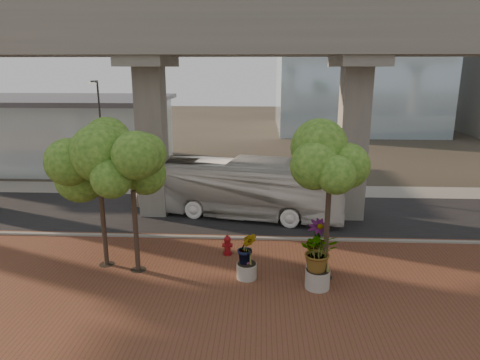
{
  "coord_description": "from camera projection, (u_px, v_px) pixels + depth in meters",
  "views": [
    {
      "loc": [
        0.63,
        -23.35,
        8.94
      ],
      "look_at": [
        -0.6,
        0.5,
        2.65
      ],
      "focal_mm": 32.0,
      "sensor_mm": 36.0,
      "label": 1
    }
  ],
  "objects": [
    {
      "name": "brick_plaza",
      "position": [
        244.0,
        297.0,
        17.12
      ],
      "size": [
        70.0,
        13.0,
        0.06
      ],
      "primitive_type": "cube",
      "color": "brown",
      "rests_on": "ground"
    },
    {
      "name": "planter_front",
      "position": [
        319.0,
        254.0,
        17.45
      ],
      "size": [
        2.27,
        2.27,
        2.5
      ],
      "color": "#A09990",
      "rests_on": "ground"
    },
    {
      "name": "far_sidewalk",
      "position": [
        253.0,
        190.0,
        32.09
      ],
      "size": [
        90.0,
        3.0,
        0.06
      ],
      "primitive_type": "cube",
      "color": "gray",
      "rests_on": "ground"
    },
    {
      "name": "ground",
      "position": [
        250.0,
        226.0,
        24.86
      ],
      "size": [
        160.0,
        160.0,
        0.0
      ],
      "primitive_type": "plane",
      "color": "#312E23",
      "rests_on": "ground"
    },
    {
      "name": "fire_hydrant",
      "position": [
        227.0,
        245.0,
        20.89
      ],
      "size": [
        0.5,
        0.45,
        1.01
      ],
      "color": "maroon",
      "rests_on": "ground"
    },
    {
      "name": "street_tree_far_west",
      "position": [
        98.0,
        167.0,
        18.75
      ],
      "size": [
        4.11,
        4.11,
        6.56
      ],
      "color": "#3E2E23",
      "rests_on": "ground"
    },
    {
      "name": "planter_right",
      "position": [
        318.0,
        241.0,
        18.77
      ],
      "size": [
        2.3,
        2.3,
        2.46
      ],
      "color": "#AAA699",
      "rests_on": "ground"
    },
    {
      "name": "asphalt_road",
      "position": [
        251.0,
        215.0,
        26.78
      ],
      "size": [
        90.0,
        8.0,
        0.04
      ],
      "primitive_type": "cube",
      "color": "black",
      "rests_on": "ground"
    },
    {
      "name": "planter_left",
      "position": [
        247.0,
        250.0,
        18.31
      ],
      "size": [
        1.94,
        1.94,
        2.14
      ],
      "color": "gray",
      "rests_on": "ground"
    },
    {
      "name": "transit_viaduct",
      "position": [
        252.0,
        97.0,
        24.93
      ],
      "size": [
        72.0,
        5.6,
        12.4
      ],
      "color": "gray",
      "rests_on": "ground"
    },
    {
      "name": "street_tree_near_west",
      "position": [
        132.0,
        167.0,
        18.19
      ],
      "size": [
        3.62,
        3.62,
        6.44
      ],
      "color": "#3E2E23",
      "rests_on": "ground"
    },
    {
      "name": "streetlamp_east",
      "position": [
        349.0,
        122.0,
        29.22
      ],
      "size": [
        0.46,
        1.33,
        9.21
      ],
      "color": "#2B2C30",
      "rests_on": "ground"
    },
    {
      "name": "streetlamp_west",
      "position": [
        100.0,
        129.0,
        30.56
      ],
      "size": [
        0.4,
        1.17,
        8.06
      ],
      "color": "#292A2E",
      "rests_on": "ground"
    },
    {
      "name": "street_tree_near_east",
      "position": [
        330.0,
        168.0,
        17.45
      ],
      "size": [
        3.62,
        3.62,
        6.59
      ],
      "color": "#3E2E23",
      "rests_on": "ground"
    },
    {
      "name": "curb_strip",
      "position": [
        249.0,
        238.0,
        22.91
      ],
      "size": [
        70.0,
        0.25,
        0.16
      ],
      "primitive_type": "cube",
      "color": "gray",
      "rests_on": "ground"
    },
    {
      "name": "transit_bus",
      "position": [
        239.0,
        188.0,
        26.24
      ],
      "size": [
        13.18,
        5.68,
        3.58
      ],
      "primitive_type": "imported",
      "rotation": [
        0.0,
        0.0,
        1.36
      ],
      "color": "silver",
      "rests_on": "ground"
    },
    {
      "name": "station_pavilion",
      "position": [
        44.0,
        130.0,
        40.48
      ],
      "size": [
        23.0,
        13.0,
        6.3
      ],
      "color": "silver",
      "rests_on": "ground"
    }
  ]
}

